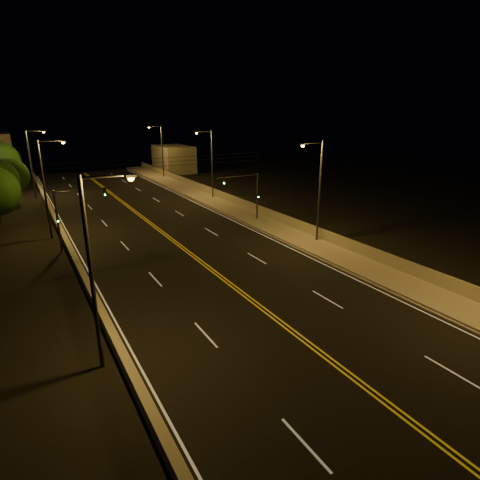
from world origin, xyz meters
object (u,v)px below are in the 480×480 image
tree_2 (11,176)px  streetlight_2 (210,160)px  streetlight_1 (318,186)px  streetlight_6 (32,160)px  streetlight_5 (47,183)px  traffic_signal_left (69,211)px  tree_3 (0,161)px  streetlight_4 (96,263)px  streetlight_3 (161,148)px  traffic_signal_right (249,191)px

tree_2 → streetlight_2: bearing=-21.6°
streetlight_1 → streetlight_6: (-21.46, 35.53, 0.00)m
streetlight_1 → streetlight_5: 25.70m
streetlight_2 → tree_2: bearing=158.4°
traffic_signal_left → tree_3: (-5.30, 31.76, 1.36)m
traffic_signal_left → tree_3: 32.23m
streetlight_4 → streetlight_5: same height
streetlight_1 → streetlight_5: same height
streetlight_4 → streetlight_3: bearing=68.2°
streetlight_2 → tree_3: streetlight_2 is taller
traffic_signal_left → tree_2: 23.32m
streetlight_4 → streetlight_6: (0.00, 45.51, 0.00)m
traffic_signal_right → tree_2: bearing=134.9°
streetlight_1 → streetlight_2: bearing=90.0°
traffic_signal_left → streetlight_1: bearing=-25.2°
streetlight_4 → streetlight_6: 45.51m
streetlight_5 → streetlight_6: same height
streetlight_3 → traffic_signal_left: bearing=-120.7°
streetlight_4 → streetlight_6: size_ratio=1.00×
tree_3 → streetlight_5: bearing=-81.4°
streetlight_4 → traffic_signal_left: (1.20, 19.53, -1.93)m
streetlight_3 → tree_2: size_ratio=1.54×
traffic_signal_left → streetlight_2: bearing=33.2°
streetlight_5 → tree_3: (-4.10, 27.16, -0.57)m
streetlight_6 → tree_2: size_ratio=1.54×
streetlight_3 → streetlight_5: same height
tree_2 → tree_3: tree_3 is taller
streetlight_4 → traffic_signal_left: bearing=86.5°
streetlight_3 → streetlight_2: bearing=-90.0°
streetlight_5 → tree_3: streetlight_5 is taller
streetlight_4 → streetlight_5: size_ratio=1.00×
streetlight_1 → streetlight_5: size_ratio=1.00×
streetlight_1 → tree_3: (-25.57, 41.30, -0.57)m
tree_3 → streetlight_1: bearing=-58.2°
streetlight_4 → streetlight_1: bearing=25.0°
streetlight_5 → tree_3: size_ratio=1.22×
streetlight_3 → streetlight_6: size_ratio=1.00×
streetlight_2 → traffic_signal_left: streetlight_2 is taller
streetlight_4 → tree_3: size_ratio=1.22×
streetlight_3 → streetlight_6: 22.97m
streetlight_3 → traffic_signal_left: (-20.27, -34.16, -1.93)m
streetlight_4 → streetlight_6: bearing=90.0°
streetlight_5 → streetlight_6: 21.39m
streetlight_5 → streetlight_6: (0.00, 21.39, 0.00)m
streetlight_2 → tree_3: size_ratio=1.22×
streetlight_1 → streetlight_6: size_ratio=1.00×
streetlight_2 → streetlight_3: bearing=90.0°
traffic_signal_right → tree_3: 39.81m
streetlight_2 → streetlight_4: (-21.46, -32.80, 0.00)m
streetlight_1 → traffic_signal_right: size_ratio=1.72×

